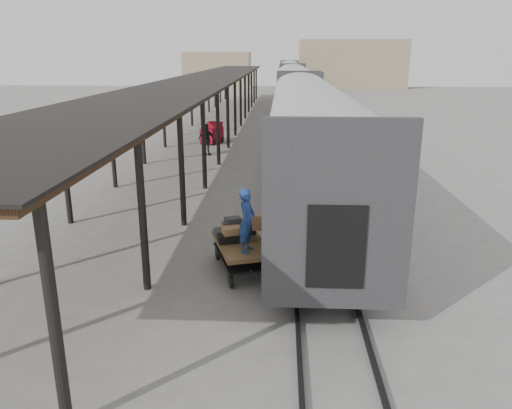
{
  "coord_description": "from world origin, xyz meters",
  "views": [
    {
      "loc": [
        2.06,
        -13.55,
        5.84
      ],
      "look_at": [
        1.36,
        0.04,
        1.7
      ],
      "focal_mm": 35.0,
      "sensor_mm": 36.0,
      "label": 1
    }
  ],
  "objects_px": {
    "porter": "(247,221)",
    "pedestrian": "(207,140)",
    "luggage_tug": "(212,134)",
    "baggage_cart": "(241,249)"
  },
  "relations": [
    {
      "from": "porter",
      "to": "pedestrian",
      "type": "bearing_deg",
      "value": 26.89
    },
    {
      "from": "baggage_cart",
      "to": "pedestrian",
      "type": "height_order",
      "value": "pedestrian"
    },
    {
      "from": "baggage_cart",
      "to": "pedestrian",
      "type": "xyz_separation_m",
      "value": [
        -3.35,
        16.28,
        0.29
      ]
    },
    {
      "from": "luggage_tug",
      "to": "pedestrian",
      "type": "bearing_deg",
      "value": -64.7
    },
    {
      "from": "luggage_tug",
      "to": "porter",
      "type": "distance_m",
      "value": 21.38
    },
    {
      "from": "porter",
      "to": "pedestrian",
      "type": "distance_m",
      "value": 17.31
    },
    {
      "from": "luggage_tug",
      "to": "porter",
      "type": "bearing_deg",
      "value": -57.77
    },
    {
      "from": "luggage_tug",
      "to": "pedestrian",
      "type": "height_order",
      "value": "pedestrian"
    },
    {
      "from": "baggage_cart",
      "to": "porter",
      "type": "xyz_separation_m",
      "value": [
        0.21,
        -0.65,
        1.06
      ]
    },
    {
      "from": "baggage_cart",
      "to": "porter",
      "type": "relative_size",
      "value": 1.57
    }
  ]
}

